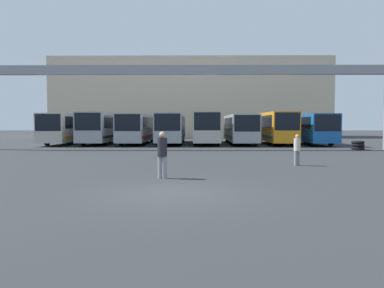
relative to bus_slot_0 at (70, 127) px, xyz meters
The scene contains 14 objects.
ground_plane 30.43m from the bus_slot_0, 65.77° to the right, with size 200.00×200.00×0.00m, color #2D3033.
building_backdrop 24.57m from the bus_slot_0, 59.03° to the left, with size 41.31×12.00×11.81m.
overhead_gantry 15.72m from the bus_slot_0, 34.93° to the right, with size 33.11×0.80×6.78m.
bus_slot_0 is the anchor object (origin of this frame).
bus_slot_1 3.58m from the bus_slot_0, ahead, with size 2.58×10.91×3.19m.
bus_slot_2 7.12m from the bus_slot_0, ahead, with size 2.54×11.94×3.07m.
bus_slot_3 10.69m from the bus_slot_0, ahead, with size 2.56×12.04×3.12m.
bus_slot_4 14.25m from the bus_slot_0, ahead, with size 2.59×12.15×3.23m.
bus_slot_5 17.82m from the bus_slot_0, ahead, with size 2.53×10.71×2.98m.
bus_slot_6 21.38m from the bus_slot_0, ahead, with size 2.46×10.22×3.21m.
bus_slot_7 24.94m from the bus_slot_0, ahead, with size 2.56×10.07×3.04m.
pedestrian_mid_right 27.26m from the bus_slot_0, 47.60° to the right, with size 0.33×0.33×1.59m.
pedestrian_near_right 27.34m from the bus_slot_0, 64.16° to the right, with size 0.38×0.38×1.83m.
tire_stack 27.83m from the bus_slot_0, 18.05° to the right, with size 1.04×1.04×0.72m.
Camera 1 is at (0.75, -11.39, 2.16)m, focal length 35.00 mm.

